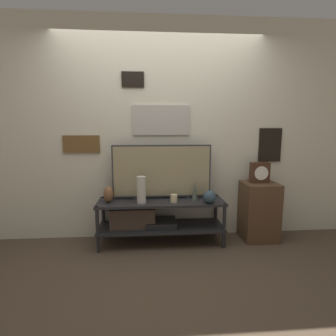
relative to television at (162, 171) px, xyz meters
name	(u,v)px	position (x,y,z in m)	size (l,w,h in m)	color
ground_plane	(162,253)	(-0.02, -0.36, -0.87)	(12.00, 12.00, 0.00)	#4C3D2D
wall_back	(160,131)	(-0.01, 0.17, 0.48)	(6.40, 0.08, 2.70)	beige
media_console	(151,216)	(-0.14, -0.10, -0.53)	(1.50, 0.45, 0.53)	#232326
television	(162,171)	(0.00, 0.00, 0.00)	(1.19, 0.05, 0.66)	#333338
vase_tall_ceramic	(141,190)	(-0.25, -0.19, -0.18)	(0.10, 0.10, 0.31)	beige
vase_slim_bronze	(195,190)	(0.39, -0.11, -0.22)	(0.07, 0.07, 0.24)	#4C5647
vase_urn_stoneware	(109,194)	(-0.63, -0.12, -0.24)	(0.11, 0.15, 0.19)	brown
vase_round_glass	(210,197)	(0.54, -0.24, -0.26)	(0.15, 0.15, 0.15)	#2D4251
candle_jar	(174,198)	(0.13, -0.18, -0.29)	(0.08, 0.08, 0.09)	beige
side_table	(259,211)	(1.21, -0.06, -0.51)	(0.42, 0.38, 0.72)	#513823
mantel_clock	(260,172)	(1.20, -0.04, -0.03)	(0.23, 0.11, 0.25)	#422819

